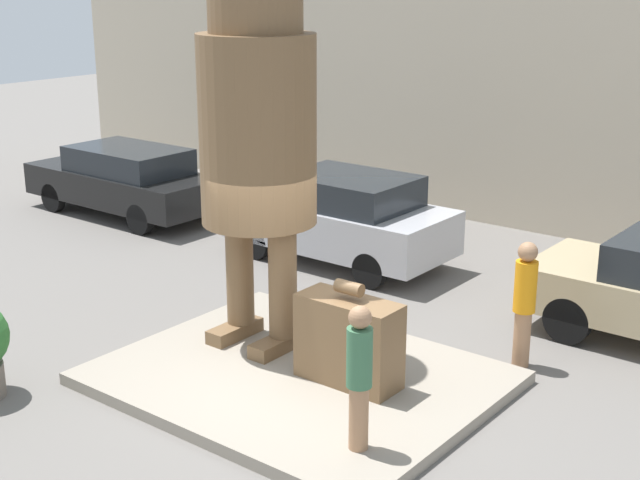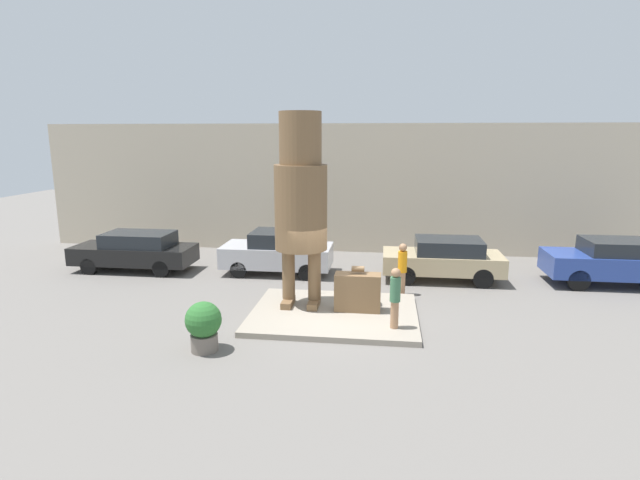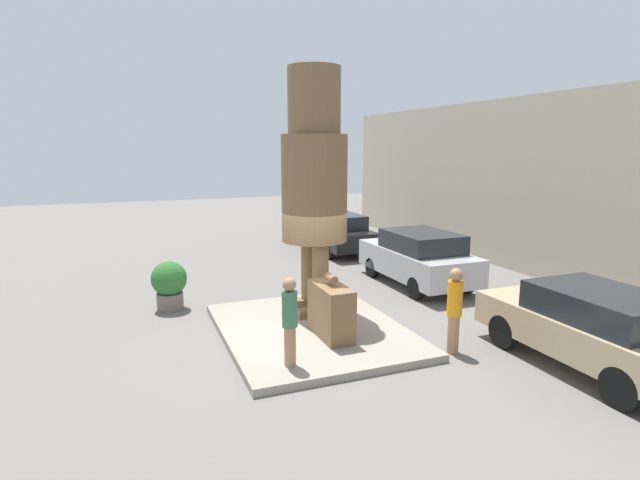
{
  "view_description": "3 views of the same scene",
  "coord_description": "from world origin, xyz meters",
  "views": [
    {
      "loc": [
        6.54,
        -7.86,
        5.01
      ],
      "look_at": [
        0.18,
        0.22,
        1.87
      ],
      "focal_mm": 50.0,
      "sensor_mm": 36.0,
      "label": 1
    },
    {
      "loc": [
        1.35,
        -13.4,
        5.08
      ],
      "look_at": [
        -0.38,
        -0.15,
        2.25
      ],
      "focal_mm": 28.0,
      "sensor_mm": 36.0,
      "label": 2
    },
    {
      "loc": [
        9.61,
        -3.58,
        3.96
      ],
      "look_at": [
        -0.1,
        0.24,
        2.03
      ],
      "focal_mm": 28.0,
      "sensor_mm": 36.0,
      "label": 3
    }
  ],
  "objects": [
    {
      "name": "tourist",
      "position": [
        1.68,
        -1.03,
        1.04
      ],
      "size": [
        0.27,
        0.27,
        1.61
      ],
      "color": "#A87A56",
      "rests_on": "pedestal"
    },
    {
      "name": "giant_suitcase",
      "position": [
        0.65,
        0.18,
        0.7
      ],
      "size": [
        1.3,
        0.55,
        1.31
      ],
      "color": "brown",
      "rests_on": "pedestal"
    },
    {
      "name": "building_backdrop",
      "position": [
        0.0,
        8.39,
        2.77
      ],
      "size": [
        28.0,
        0.6,
        5.55
      ],
      "color": "beige",
      "rests_on": "ground_plane"
    },
    {
      "name": "ground_plane",
      "position": [
        0.0,
        0.0,
        0.0
      ],
      "size": [
        60.0,
        60.0,
        0.0
      ],
      "primitive_type": "plane",
      "color": "slate"
    },
    {
      "name": "planter_pot",
      "position": [
        -2.84,
        -2.69,
        0.67
      ],
      "size": [
        0.87,
        0.87,
        1.22
      ],
      "color": "#70665B",
      "rests_on": "ground_plane"
    },
    {
      "name": "parked_car_black",
      "position": [
        -7.98,
        3.94,
        0.78
      ],
      "size": [
        4.52,
        1.71,
        1.47
      ],
      "rotation": [
        0.0,
        0.0,
        3.14
      ],
      "color": "black",
      "rests_on": "ground_plane"
    },
    {
      "name": "pedestal",
      "position": [
        0.0,
        0.0,
        0.08
      ],
      "size": [
        4.68,
        3.76,
        0.16
      ],
      "color": "gray",
      "rests_on": "ground_plane"
    },
    {
      "name": "parked_car_tan",
      "position": [
        3.47,
        4.12,
        0.8
      ],
      "size": [
        4.14,
        1.8,
        1.5
      ],
      "rotation": [
        0.0,
        0.0,
        3.14
      ],
      "color": "tan",
      "rests_on": "ground_plane"
    },
    {
      "name": "parked_car_silver",
      "position": [
        -2.52,
        4.26,
        0.83
      ],
      "size": [
        4.02,
        1.82,
        1.59
      ],
      "rotation": [
        0.0,
        0.0,
        3.14
      ],
      "color": "#B7B7BC",
      "rests_on": "ground_plane"
    },
    {
      "name": "statue_figure",
      "position": [
        -1.01,
        0.45,
        3.4
      ],
      "size": [
        1.5,
        1.5,
        5.55
      ],
      "color": "brown",
      "rests_on": "pedestal"
    },
    {
      "name": "worker_hivis",
      "position": [
        1.96,
        2.22,
        0.93
      ],
      "size": [
        0.29,
        0.29,
        1.7
      ],
      "color": "#A87A56",
      "rests_on": "ground_plane"
    }
  ]
}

